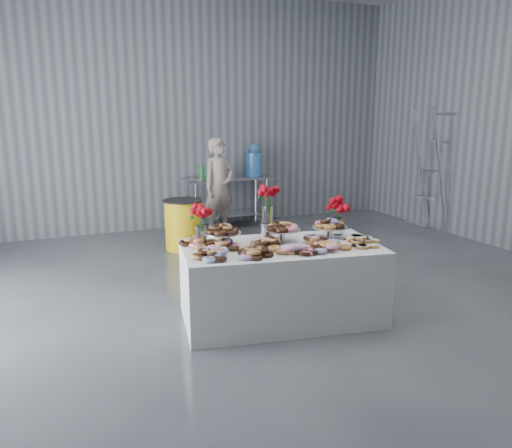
{
  "coord_description": "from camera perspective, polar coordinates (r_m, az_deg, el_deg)",
  "views": [
    {
      "loc": [
        -2.27,
        -4.03,
        2.03
      ],
      "look_at": [
        -0.26,
        0.62,
        0.87
      ],
      "focal_mm": 35.0,
      "sensor_mm": 36.0,
      "label": 1
    }
  ],
  "objects": [
    {
      "name": "bouquet_left",
      "position": [
        4.86,
        -6.38,
        1.12
      ],
      "size": [
        0.26,
        0.26,
        0.42
      ],
      "color": "white",
      "rests_on": "display_table"
    },
    {
      "name": "cake_stand_right",
      "position": [
        5.12,
        8.41,
        -0.15
      ],
      "size": [
        0.36,
        0.36,
        0.17
      ],
      "color": "silver",
      "rests_on": "display_table"
    },
    {
      "name": "cake_stand_left",
      "position": [
        4.83,
        -3.83,
        -0.82
      ],
      "size": [
        0.36,
        0.36,
        0.17
      ],
      "color": "silver",
      "rests_on": "display_table"
    },
    {
      "name": "room_walls",
      "position": [
        4.6,
        2.76,
        20.46
      ],
      "size": [
        8.04,
        9.04,
        4.02
      ],
      "color": "slate",
      "rests_on": "ground"
    },
    {
      "name": "cake_stand_mid",
      "position": [
        4.96,
        3.03,
        -0.45
      ],
      "size": [
        0.36,
        0.36,
        0.17
      ],
      "color": "silver",
      "rests_on": "display_table"
    },
    {
      "name": "ground",
      "position": [
        5.05,
        5.63,
        -10.89
      ],
      "size": [
        9.0,
        9.0,
        0.0
      ],
      "primitive_type": "plane",
      "color": "#373A3F",
      "rests_on": "ground"
    },
    {
      "name": "person",
      "position": [
        8.25,
        -4.25,
        4.26
      ],
      "size": [
        0.67,
        0.54,
        1.6
      ],
      "primitive_type": "imported",
      "rotation": [
        0.0,
        0.0,
        0.31
      ],
      "color": "#CC8C93",
      "rests_on": "ground"
    },
    {
      "name": "drink_bottles",
      "position": [
        8.51,
        -5.12,
        6.1
      ],
      "size": [
        0.54,
        0.08,
        0.27
      ],
      "primitive_type": null,
      "color": "#268C33",
      "rests_on": "prep_table"
    },
    {
      "name": "danish_pile",
      "position": [
        4.95,
        11.81,
        -1.75
      ],
      "size": [
        0.48,
        0.48,
        0.11
      ],
      "primitive_type": null,
      "color": "white",
      "rests_on": "display_table"
    },
    {
      "name": "prep_table",
      "position": [
        8.77,
        -3.28,
        3.59
      ],
      "size": [
        1.5,
        0.6,
        0.9
      ],
      "color": "silver",
      "rests_on": "ground"
    },
    {
      "name": "water_jug",
      "position": [
        8.88,
        -0.27,
        7.18
      ],
      "size": [
        0.28,
        0.28,
        0.55
      ],
      "color": "#408EDC",
      "rests_on": "prep_table"
    },
    {
      "name": "bouquet_center",
      "position": [
        5.07,
        1.34,
        2.63
      ],
      "size": [
        0.26,
        0.26,
        0.57
      ],
      "color": "silver",
      "rests_on": "display_table"
    },
    {
      "name": "donut_mounds",
      "position": [
        4.78,
        3.2,
        -2.11
      ],
      "size": [
        1.92,
        1.1,
        0.09
      ],
      "primitive_type": null,
      "rotation": [
        0.0,
        0.0,
        -0.18
      ],
      "color": "#B87243",
      "rests_on": "display_table"
    },
    {
      "name": "bouquet_right",
      "position": [
        5.28,
        9.39,
        1.95
      ],
      "size": [
        0.26,
        0.26,
        0.42
      ],
      "color": "white",
      "rests_on": "display_table"
    },
    {
      "name": "display_table",
      "position": [
        4.95,
        2.88,
        -6.68
      ],
      "size": [
        2.05,
        1.32,
        0.75
      ],
      "primitive_type": "cube",
      "rotation": [
        0.0,
        0.0,
        -0.18
      ],
      "color": "white",
      "rests_on": "ground"
    },
    {
      "name": "stepladder",
      "position": [
        8.94,
        19.31,
        5.86
      ],
      "size": [
        0.73,
        0.52,
        2.1
      ],
      "primitive_type": null,
      "rotation": [
        0.0,
        -0.24,
        0.0
      ],
      "color": "silver",
      "rests_on": "ground"
    },
    {
      "name": "trash_barrel",
      "position": [
        7.5,
        -8.32,
        -0.03
      ],
      "size": [
        0.58,
        0.58,
        0.74
      ],
      "rotation": [
        0.0,
        0.0,
        0.13
      ],
      "color": "yellow",
      "rests_on": "ground"
    }
  ]
}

